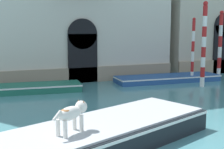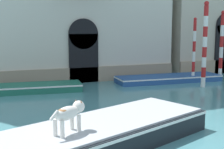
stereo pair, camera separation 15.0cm
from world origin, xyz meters
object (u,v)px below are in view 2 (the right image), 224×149
mooring_pole_3 (222,45)px  boat_foreground (90,136)px  dog_on_deck (69,113)px  mooring_pole_2 (205,44)px  boat_moored_far (169,78)px  mooring_pole_0 (194,50)px  boat_moored_near_palazzo (26,88)px

mooring_pole_3 → boat_foreground: bearing=-144.2°
dog_on_deck → mooring_pole_2: 11.35m
mooring_pole_3 → boat_moored_far: bearing=175.2°
dog_on_deck → mooring_pole_3: size_ratio=0.24×
mooring_pole_0 → mooring_pole_2: mooring_pole_2 is taller
dog_on_deck → mooring_pole_0: size_ratio=0.26×
mooring_pole_0 → mooring_pole_2: bearing=-107.2°
boat_moored_near_palazzo → mooring_pole_3: bearing=5.2°
boat_moored_far → boat_moored_near_palazzo: bearing=-175.8°
dog_on_deck → boat_moored_far: size_ratio=0.15×
boat_foreground → mooring_pole_0: mooring_pole_0 is taller
boat_foreground → dog_on_deck: (-0.65, -0.43, 0.83)m
boat_moored_far → mooring_pole_3: 4.12m
boat_moored_far → mooring_pole_0: 2.28m
mooring_pole_3 → mooring_pole_2: bearing=-145.7°
dog_on_deck → boat_moored_far: (8.25, 8.82, -1.00)m
boat_moored_near_palazzo → mooring_pole_0: 9.97m
dog_on_deck → mooring_pole_3: 14.64m
boat_moored_far → mooring_pole_2: mooring_pole_2 is taller
mooring_pole_3 → mooring_pole_0: bearing=-174.0°
boat_moored_far → mooring_pole_2: bearing=-64.2°
mooring_pole_0 → mooring_pole_3: (2.23, 0.23, 0.23)m
dog_on_deck → mooring_pole_0: (9.63, 8.29, 0.74)m
dog_on_deck → boat_moored_far: dog_on_deck is taller
boat_moored_far → mooring_pole_3: mooring_pole_3 is taller
boat_moored_near_palazzo → mooring_pole_2: bearing=-6.5°
boat_moored_near_palazzo → boat_moored_far: (8.43, 0.04, -0.01)m
boat_foreground → mooring_pole_2: 10.70m
boat_moored_far → mooring_pole_0: mooring_pole_0 is taller
mooring_pole_2 → boat_moored_near_palazzo: bearing=167.1°
boat_moored_far → mooring_pole_0: (1.38, -0.54, 1.73)m
dog_on_deck → mooring_pole_0: bearing=7.0°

